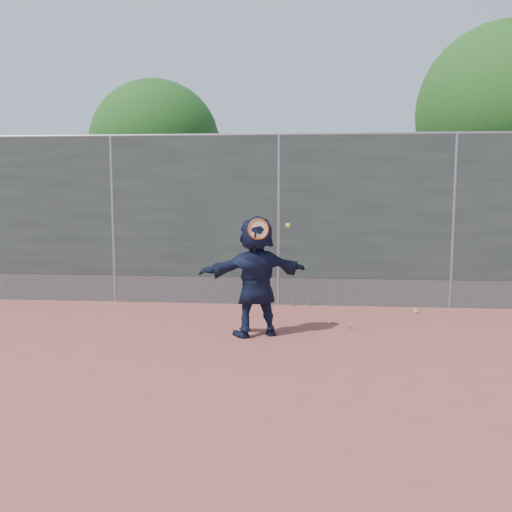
{
  "coord_description": "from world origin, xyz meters",
  "views": [
    {
      "loc": [
        0.51,
        -6.53,
        2.13
      ],
      "look_at": [
        -0.21,
        1.38,
        1.14
      ],
      "focal_mm": 40.0,
      "sensor_mm": 36.0,
      "label": 1
    }
  ],
  "objects": [
    {
      "name": "player",
      "position": [
        -0.21,
        1.38,
        0.86
      ],
      "size": [
        1.66,
        1.07,
        1.71
      ],
      "primitive_type": "imported",
      "rotation": [
        0.0,
        0.0,
        3.53
      ],
      "color": "#121933",
      "rests_on": "ground"
    },
    {
      "name": "ball_ground",
      "position": [
        2.33,
        3.03,
        0.03
      ],
      "size": [
        0.07,
        0.07,
        0.07
      ],
      "primitive_type": "sphere",
      "color": "#BAE533",
      "rests_on": "ground"
    },
    {
      "name": "ground",
      "position": [
        0.0,
        0.0,
        0.0
      ],
      "size": [
        80.0,
        80.0,
        0.0
      ],
      "primitive_type": "plane",
      "color": "#9E4C42",
      "rests_on": "ground"
    },
    {
      "name": "swing_action",
      "position": [
        -0.12,
        1.19,
        1.52
      ],
      "size": [
        0.58,
        0.15,
        0.51
      ],
      "color": "#CD4213",
      "rests_on": "ground"
    },
    {
      "name": "tree_left",
      "position": [
        -2.85,
        6.55,
        2.94
      ],
      "size": [
        3.15,
        3.0,
        4.53
      ],
      "color": "#382314",
      "rests_on": "ground"
    },
    {
      "name": "weed_clump",
      "position": [
        0.29,
        3.38,
        0.13
      ],
      "size": [
        0.68,
        0.07,
        0.3
      ],
      "color": "#387226",
      "rests_on": "ground"
    },
    {
      "name": "fence",
      "position": [
        -0.0,
        3.5,
        1.58
      ],
      "size": [
        20.0,
        0.06,
        3.03
      ],
      "color": "#38423D",
      "rests_on": "ground"
    }
  ]
}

